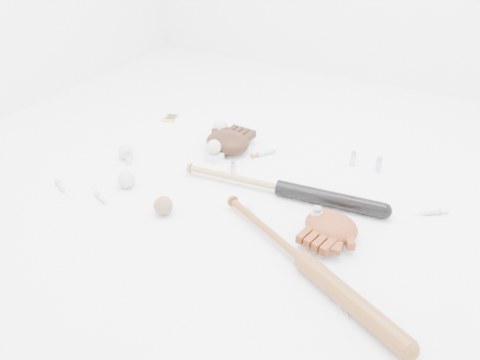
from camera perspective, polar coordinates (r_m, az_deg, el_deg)
The scene contains 22 objects.
bat_dark at distance 1.92m, azimuth 4.83°, elevation -0.95°, with size 0.88×0.06×0.06m, color black, non-canonical shape.
bat_wood at distance 1.58m, azimuth 7.74°, elevation -9.74°, with size 0.89×0.07×0.07m, color brown, non-canonical shape.
glove_dark at distance 2.22m, azimuth -1.52°, elevation 4.65°, with size 0.26×0.26×0.09m, color #321B0E, non-canonical shape.
glove_tan at distance 1.72m, azimuth 11.05°, elevation -5.57°, with size 0.24×0.24×0.09m, color brown, non-canonical shape.
trading_card at distance 2.58m, azimuth -8.50°, elevation 7.49°, with size 0.07×0.10×0.01m, color gold.
pedestal at distance 2.16m, azimuth -3.16°, elevation 2.87°, with size 0.07×0.07×0.04m, color white.
baseball_on_pedestal at distance 2.13m, azimuth -3.20°, elevation 4.06°, with size 0.07×0.07×0.07m, color beige.
baseball_left at distance 2.22m, azimuth -13.76°, elevation 3.35°, with size 0.07×0.07×0.07m, color beige.
baseball_upper at distance 2.37m, azimuth -2.42°, elevation 6.40°, with size 0.08×0.08×0.08m, color beige.
baseball_mid at distance 2.01m, azimuth -13.66°, elevation 0.07°, with size 0.07×0.07×0.07m, color beige.
baseball_aged at distance 1.82m, azimuth -9.34°, elevation -3.11°, with size 0.07×0.07×0.07m, color #8D6543.
syringe_0 at distance 2.10m, azimuth -21.03°, elevation -0.77°, with size 0.13×0.02×0.02m, color #ADBCC6, non-canonical shape.
syringe_1 at distance 1.82m, azimuth 1.35°, elevation -3.92°, with size 0.13×0.02×0.02m, color #ADBCC6, non-canonical shape.
syringe_2 at distance 2.20m, azimuth 3.10°, elevation 3.30°, with size 0.17×0.03×0.02m, color #ADBCC6, non-canonical shape.
syringe_3 at distance 1.52m, azimuth 11.81°, elevation -13.73°, with size 0.17×0.03×0.02m, color #ADBCC6, non-canonical shape.
syringe_4 at distance 1.96m, azimuth 22.42°, elevation -3.70°, with size 0.15×0.03×0.02m, color #ADBCC6, non-canonical shape.
syringe_5 at distance 1.97m, azimuth -16.57°, elevation -2.18°, with size 0.13×0.02×0.02m, color #ADBCC6, non-canonical shape.
vial_0 at distance 2.17m, azimuth 13.62°, elevation 2.58°, with size 0.03×0.03×0.07m, color silver.
vial_1 at distance 2.15m, azimuth 16.54°, elevation 1.80°, with size 0.03×0.03×0.07m, color silver.
vial_2 at distance 2.04m, azimuth -0.84°, elevation 1.54°, with size 0.03×0.03×0.07m, color silver.
vial_3 at distance 1.74m, azimuth 9.25°, elevation -4.68°, with size 0.04×0.04×0.10m, color silver.
vial_4 at distance 2.17m, azimuth -13.43°, elevation 2.59°, with size 0.03×0.03×0.06m, color silver.
Camera 1 is at (0.75, -1.39, 1.10)m, focal length 35.00 mm.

